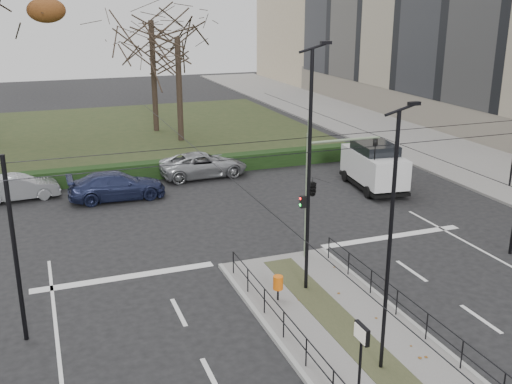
% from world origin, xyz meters
% --- Properties ---
extents(ground, '(140.00, 140.00, 0.00)m').
position_xyz_m(ground, '(0.00, 0.00, 0.00)').
color(ground, black).
rests_on(ground, ground).
extents(median_island, '(4.40, 15.00, 0.14)m').
position_xyz_m(median_island, '(0.00, -2.50, 0.07)').
color(median_island, slate).
rests_on(median_island, ground).
extents(sidewalk_east, '(8.00, 90.00, 0.14)m').
position_xyz_m(sidewalk_east, '(18.00, 22.00, 0.07)').
color(sidewalk_east, slate).
rests_on(sidewalk_east, ground).
extents(park, '(38.00, 26.00, 0.10)m').
position_xyz_m(park, '(-6.00, 32.00, 0.05)').
color(park, '#253118').
rests_on(park, ground).
extents(hedge, '(38.00, 1.00, 1.00)m').
position_xyz_m(hedge, '(-6.00, 18.60, 0.50)').
color(hedge, black).
rests_on(hedge, ground).
extents(median_railing, '(4.14, 13.24, 0.92)m').
position_xyz_m(median_railing, '(0.00, -2.60, 0.98)').
color(median_railing, black).
rests_on(median_railing, median_island).
extents(catenary, '(20.00, 34.00, 6.00)m').
position_xyz_m(catenary, '(0.00, 1.62, 3.42)').
color(catenary, black).
rests_on(catenary, ground).
extents(traffic_light, '(3.51, 2.01, 5.17)m').
position_xyz_m(traffic_light, '(1.55, 4.50, 3.15)').
color(traffic_light, gray).
rests_on(traffic_light, median_island).
extents(litter_bin, '(0.35, 0.35, 0.91)m').
position_xyz_m(litter_bin, '(-1.27, 1.39, 0.79)').
color(litter_bin, black).
rests_on(litter_bin, median_island).
extents(info_panel, '(0.13, 0.60, 2.32)m').
position_xyz_m(info_panel, '(-1.51, -4.62, 1.96)').
color(info_panel, black).
rests_on(info_panel, median_island).
extents(streetlamp_median_near, '(0.64, 0.13, 7.62)m').
position_xyz_m(streetlamp_median_near, '(-0.04, -3.41, 4.02)').
color(streetlamp_median_near, black).
rests_on(streetlamp_median_near, median_island).
extents(streetlamp_median_far, '(0.73, 0.15, 8.80)m').
position_xyz_m(streetlamp_median_far, '(0.06, 1.88, 4.61)').
color(streetlamp_median_far, black).
rests_on(streetlamp_median_far, median_island).
extents(parked_car_second, '(4.26, 1.76, 1.37)m').
position_xyz_m(parked_car_second, '(-9.82, 16.95, 0.69)').
color(parked_car_second, '#93969A').
rests_on(parked_car_second, ground).
extents(parked_car_third, '(5.12, 2.10, 1.48)m').
position_xyz_m(parked_car_third, '(-4.88, 15.26, 0.74)').
color(parked_car_third, '#1E2547').
rests_on(parked_car_third, ground).
extents(parked_car_fourth, '(5.46, 2.74, 1.48)m').
position_xyz_m(parked_car_fourth, '(0.64, 17.84, 0.74)').
color(parked_car_fourth, '#93969A').
rests_on(parked_car_fourth, ground).
extents(white_van, '(2.74, 5.24, 2.62)m').
position_xyz_m(white_van, '(9.05, 12.17, 1.36)').
color(white_van, silver).
rests_on(white_van, ground).
extents(bare_tree_center, '(8.84, 8.84, 11.54)m').
position_xyz_m(bare_tree_center, '(0.61, 31.88, 8.16)').
color(bare_tree_center, black).
rests_on(bare_tree_center, park).
extents(bare_tree_near, '(7.00, 7.00, 10.12)m').
position_xyz_m(bare_tree_near, '(1.65, 27.71, 7.16)').
color(bare_tree_near, black).
rests_on(bare_tree_near, park).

